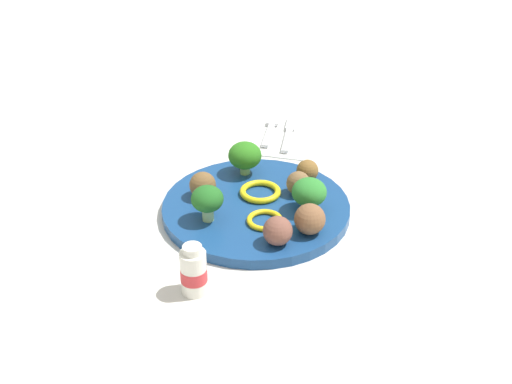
# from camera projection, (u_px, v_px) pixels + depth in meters

# --- Properties ---
(ground_plane) EXTENTS (4.00, 4.00, 0.00)m
(ground_plane) POSITION_uv_depth(u_px,v_px,m) (256.00, 212.00, 0.96)
(ground_plane) COLOR silver
(plate) EXTENTS (0.28, 0.28, 0.02)m
(plate) POSITION_uv_depth(u_px,v_px,m) (256.00, 208.00, 0.96)
(plate) COLOR navy
(plate) RESTS_ON ground_plane
(broccoli_floret_far_rim) EXTENTS (0.05, 0.05, 0.05)m
(broccoli_floret_far_rim) POSITION_uv_depth(u_px,v_px,m) (309.00, 194.00, 0.92)
(broccoli_floret_far_rim) COLOR #A5CA6F
(broccoli_floret_far_rim) RESTS_ON plate
(broccoli_floret_back_left) EXTENTS (0.05, 0.05, 0.05)m
(broccoli_floret_back_left) POSITION_uv_depth(u_px,v_px,m) (207.00, 200.00, 0.90)
(broccoli_floret_back_left) COLOR #9DC57F
(broccoli_floret_back_left) RESTS_ON plate
(broccoli_floret_mid_left) EXTENTS (0.05, 0.05, 0.05)m
(broccoli_floret_mid_left) POSITION_uv_depth(u_px,v_px,m) (245.00, 156.00, 1.01)
(broccoli_floret_mid_left) COLOR #90C267
(broccoli_floret_mid_left) RESTS_ON plate
(meatball_back_right) EXTENTS (0.04, 0.04, 0.04)m
(meatball_back_right) POSITION_uv_depth(u_px,v_px,m) (203.00, 185.00, 0.96)
(meatball_back_right) COLOR brown
(meatball_back_right) RESTS_ON plate
(meatball_far_rim) EXTENTS (0.03, 0.03, 0.03)m
(meatball_far_rim) POSITION_uv_depth(u_px,v_px,m) (307.00, 171.00, 1.00)
(meatball_far_rim) COLOR brown
(meatball_far_rim) RESTS_ON plate
(meatball_near_rim) EXTENTS (0.04, 0.04, 0.04)m
(meatball_near_rim) POSITION_uv_depth(u_px,v_px,m) (298.00, 183.00, 0.97)
(meatball_near_rim) COLOR brown
(meatball_near_rim) RESTS_ON plate
(meatball_mid_right) EXTENTS (0.04, 0.04, 0.04)m
(meatball_mid_right) POSITION_uv_depth(u_px,v_px,m) (310.00, 219.00, 0.88)
(meatball_mid_right) COLOR brown
(meatball_mid_right) RESTS_ON plate
(meatball_center) EXTENTS (0.04, 0.04, 0.04)m
(meatball_center) POSITION_uv_depth(u_px,v_px,m) (278.00, 231.00, 0.85)
(meatball_center) COLOR brown
(meatball_center) RESTS_ON plate
(pepper_ring_back_left) EXTENTS (0.09, 0.09, 0.01)m
(pepper_ring_back_left) POSITION_uv_depth(u_px,v_px,m) (263.00, 192.00, 0.97)
(pepper_ring_back_left) COLOR yellow
(pepper_ring_back_left) RESTS_ON plate
(pepper_ring_front_left) EXTENTS (0.07, 0.07, 0.01)m
(pepper_ring_front_left) POSITION_uv_depth(u_px,v_px,m) (265.00, 220.00, 0.91)
(pepper_ring_front_left) COLOR yellow
(pepper_ring_front_left) RESTS_ON plate
(napkin) EXTENTS (0.17, 0.12, 0.01)m
(napkin) POSITION_uv_depth(u_px,v_px,m) (279.00, 135.00, 1.18)
(napkin) COLOR white
(napkin) RESTS_ON ground_plane
(fork) EXTENTS (0.12, 0.03, 0.01)m
(fork) POSITION_uv_depth(u_px,v_px,m) (270.00, 130.00, 1.19)
(fork) COLOR silver
(fork) RESTS_ON napkin
(knife) EXTENTS (0.15, 0.03, 0.01)m
(knife) POSITION_uv_depth(u_px,v_px,m) (289.00, 132.00, 1.18)
(knife) COLOR silver
(knife) RESTS_ON napkin
(yogurt_bottle) EXTENTS (0.03, 0.03, 0.07)m
(yogurt_bottle) POSITION_uv_depth(u_px,v_px,m) (194.00, 271.00, 0.79)
(yogurt_bottle) COLOR white
(yogurt_bottle) RESTS_ON ground_plane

